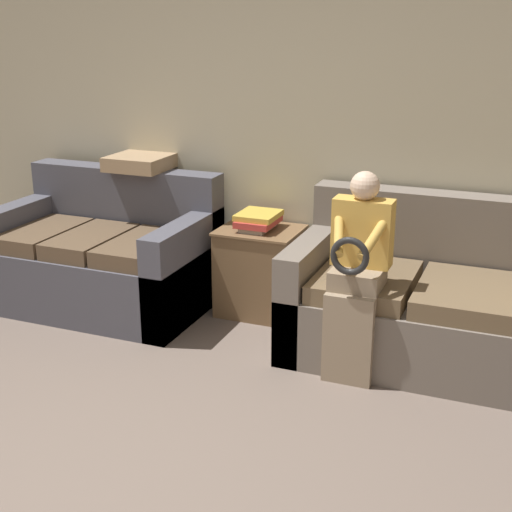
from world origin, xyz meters
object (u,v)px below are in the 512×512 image
couch_main (468,309)px  book_stack (258,220)px  side_shelf (260,270)px  child_left_seated (357,269)px  throw_pillow (140,162)px  couch_side (104,259)px

couch_main → book_stack: size_ratio=6.46×
side_shelf → couch_main: bearing=-8.8°
child_left_seated → book_stack: size_ratio=3.62×
couch_main → throw_pillow: (-2.36, 0.29, 0.65)m
couch_side → couch_main: bearing=0.8°
book_stack → couch_main: bearing=-8.8°
couch_main → couch_side: (-2.50, -0.04, 0.01)m
couch_main → book_stack: (-1.43, 0.22, 0.34)m
throw_pillow → couch_side: bearing=-113.5°
side_shelf → book_stack: (-0.01, 0.00, 0.35)m
couch_side → side_shelf: couch_side is taller
couch_main → book_stack: couch_main is taller
couch_side → side_shelf: bearing=13.2°
child_left_seated → book_stack: 1.05m
side_shelf → book_stack: size_ratio=1.87×
couch_side → child_left_seated: 1.98m
couch_side → throw_pillow: size_ratio=3.65×
child_left_seated → throw_pillow: size_ratio=2.85×
side_shelf → throw_pillow: bearing=175.8°
child_left_seated → side_shelf: 1.09m
child_left_seated → side_shelf: child_left_seated is taller
side_shelf → throw_pillow: size_ratio=1.47×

